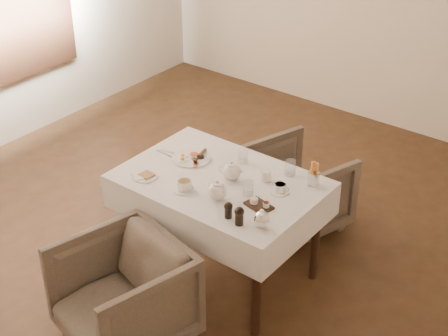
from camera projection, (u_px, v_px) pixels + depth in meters
table at (220, 194)px, 4.46m from camera, size 1.28×0.88×0.75m
armchair_near at (123, 295)px, 4.09m from camera, size 0.85×0.86×0.65m
armchair_far at (293, 189)px, 5.11m from camera, size 0.87×0.88×0.64m
breakfast_plate at (192, 157)px, 4.62m from camera, size 0.27×0.27×0.03m
side_plate at (144, 176)px, 4.42m from camera, size 0.18×0.17×0.02m
teapot_centre at (232, 170)px, 4.37m from camera, size 0.20×0.17×0.13m
teapot_front at (218, 190)px, 4.17m from camera, size 0.19×0.16×0.13m
creamer at (266, 176)px, 4.36m from camera, size 0.07×0.07×0.07m
teacup_near at (184, 186)px, 4.27m from camera, size 0.14×0.14×0.07m
teacup_far at (280, 188)px, 4.26m from camera, size 0.12×0.12×0.06m
glass_left at (243, 156)px, 4.56m from camera, size 0.09×0.09×0.10m
glass_mid at (248, 188)px, 4.22m from camera, size 0.09×0.09×0.09m
glass_right at (290, 168)px, 4.42m from camera, size 0.09×0.09×0.10m
condiment_board at (259, 205)px, 4.12m from camera, size 0.19×0.14×0.04m
pepper_mill_left at (228, 210)px, 4.01m from camera, size 0.06×0.06×0.11m
pepper_mill_right at (239, 216)px, 3.94m from camera, size 0.07×0.07×0.12m
silver_pot at (262, 218)px, 3.92m from camera, size 0.14×0.13×0.12m
fries_cup at (314, 175)px, 4.31m from camera, size 0.08×0.08×0.16m
cutlery_fork at (172, 153)px, 4.69m from camera, size 0.18×0.05×0.00m
cutlery_knife at (166, 155)px, 4.67m from camera, size 0.19×0.03×0.00m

